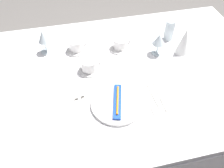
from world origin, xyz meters
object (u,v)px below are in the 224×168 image
object	(u,v)px
drink_tumbler	(169,31)
spoon_soup	(151,91)
coffee_cup_far	(121,43)
fork_inner	(78,108)
spoon_dessert	(157,90)
dinner_knife	(148,96)
fork_outer	(85,106)
coffee_cup_right	(89,65)
wine_glass_left	(43,38)
wine_glass_centre	(159,40)
coffee_cup_left	(77,45)
toothbrush_package	(117,101)
napkin_folded	(184,41)
dinner_plate	(117,103)

from	to	relation	value
drink_tumbler	spoon_soup	bearing A→B (deg)	-122.03
coffee_cup_far	fork_inner	bearing A→B (deg)	-127.94
fork_inner	spoon_dessert	bearing A→B (deg)	3.86
dinner_knife	coffee_cup_far	size ratio (longest dim) A/B	2.17
spoon_soup	spoon_dessert	size ratio (longest dim) A/B	0.90
spoon_dessert	fork_outer	bearing A→B (deg)	-176.91
coffee_cup_right	coffee_cup_far	distance (m)	0.26
coffee_cup_right	wine_glass_left	xyz separation A→B (m)	(-0.23, 0.22, 0.06)
coffee_cup_right	wine_glass_centre	bearing A→B (deg)	7.82
spoon_dessert	wine_glass_centre	bearing A→B (deg)	70.37
coffee_cup_left	coffee_cup_far	distance (m)	0.27
toothbrush_package	coffee_cup_far	distance (m)	0.44
fork_outer	coffee_cup_right	size ratio (longest dim) A/B	1.87
coffee_cup_left	toothbrush_package	bearing A→B (deg)	-72.85
wine_glass_left	napkin_folded	bearing A→B (deg)	-13.23
fork_outer	fork_inner	distance (m)	0.04
coffee_cup_left	wine_glass_centre	bearing A→B (deg)	-16.17
spoon_dessert	coffee_cup_far	xyz separation A→B (m)	(-0.10, 0.37, 0.04)
dinner_knife	drink_tumbler	xyz separation A→B (m)	(0.28, 0.44, 0.06)
dinner_knife	wine_glass_centre	size ratio (longest dim) A/B	1.71
coffee_cup_right	wine_glass_centre	world-z (taller)	wine_glass_centre
fork_inner	dinner_knife	size ratio (longest dim) A/B	0.88
dinner_plate	spoon_soup	world-z (taller)	dinner_plate
dinner_plate	dinner_knife	size ratio (longest dim) A/B	1.12
drink_tumbler	dinner_plate	bearing A→B (deg)	-134.76
coffee_cup_left	drink_tumbler	size ratio (longest dim) A/B	0.83
toothbrush_package	napkin_folded	size ratio (longest dim) A/B	1.26
toothbrush_package	coffee_cup_far	bearing A→B (deg)	73.87
wine_glass_left	wine_glass_centre	bearing A→B (deg)	-14.08
coffee_cup_left	spoon_soup	bearing A→B (deg)	-51.62
spoon_soup	napkin_folded	bearing A→B (deg)	42.62
coffee_cup_left	wine_glass_left	world-z (taller)	wine_glass_left
spoon_soup	coffee_cup_right	xyz separation A→B (m)	(-0.28, 0.23, 0.04)
toothbrush_package	drink_tumbler	size ratio (longest dim) A/B	1.60
drink_tumbler	fork_inner	bearing A→B (deg)	-145.88
dinner_plate	coffee_cup_right	size ratio (longest dim) A/B	2.38
spoon_dessert	spoon_soup	bearing A→B (deg)	-173.83
coffee_cup_left	napkin_folded	xyz separation A→B (m)	(0.61, -0.16, 0.04)
dinner_knife	coffee_cup_right	bearing A→B (deg)	135.38
fork_inner	drink_tumbler	xyz separation A→B (m)	(0.64, 0.43, 0.06)
dinner_plate	napkin_folded	world-z (taller)	napkin_folded
dinner_plate	coffee_cup_far	xyz separation A→B (m)	(0.12, 0.42, 0.03)
fork_outer	dinner_plate	bearing A→B (deg)	-8.65
dinner_plate	wine_glass_centre	world-z (taller)	wine_glass_centre
coffee_cup_left	wine_glass_centre	world-z (taller)	wine_glass_centre
fork_outer	coffee_cup_left	world-z (taller)	coffee_cup_left
spoon_dessert	wine_glass_centre	xyz separation A→B (m)	(0.10, 0.28, 0.09)
fork_inner	coffee_cup_right	size ratio (longest dim) A/B	1.86
coffee_cup_left	wine_glass_left	distance (m)	0.19
dinner_knife	spoon_soup	xyz separation A→B (m)	(0.03, 0.03, 0.00)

